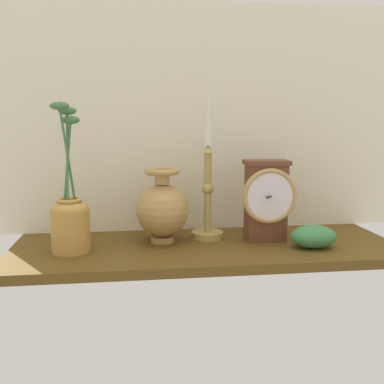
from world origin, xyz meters
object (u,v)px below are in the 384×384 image
at_px(candlestick_tall_left, 208,187).
at_px(brass_vase_bulbous, 162,209).
at_px(mantel_clock, 266,199).
at_px(brass_vase_jar, 70,217).

relative_size(candlestick_tall_left, brass_vase_bulbous, 2.23).
height_order(mantel_clock, brass_vase_jar, brass_vase_jar).
distance_m(brass_vase_bulbous, brass_vase_jar, 0.24).
height_order(candlestick_tall_left, brass_vase_bulbous, candlestick_tall_left).
relative_size(mantel_clock, brass_vase_bulbous, 1.10).
distance_m(mantel_clock, brass_vase_jar, 0.51).
height_order(mantel_clock, brass_vase_bulbous, mantel_clock).
bearing_deg(brass_vase_jar, mantel_clock, 4.32).
height_order(candlestick_tall_left, brass_vase_jar, candlestick_tall_left).
relative_size(brass_vase_bulbous, brass_vase_jar, 0.54).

